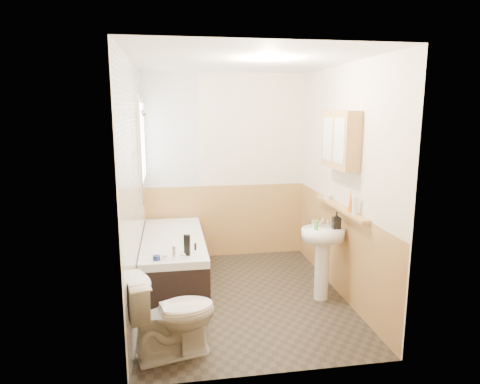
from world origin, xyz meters
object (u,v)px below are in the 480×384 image
object	(u,v)px
toilet	(172,315)
pine_shelf	(340,208)
bathtub	(174,259)
sink	(322,249)
medicine_cabinet	(340,140)

from	to	relation	value
toilet	pine_shelf	distance (m)	2.10
bathtub	sink	world-z (taller)	sink
pine_shelf	medicine_cabinet	bearing A→B (deg)	159.44
toilet	sink	world-z (taller)	sink
bathtub	toilet	size ratio (longest dim) A/B	2.33
sink	pine_shelf	world-z (taller)	pine_shelf
bathtub	toilet	world-z (taller)	toilet
sink	medicine_cabinet	distance (m)	1.17
toilet	medicine_cabinet	bearing A→B (deg)	-77.06
sink	medicine_cabinet	xyz separation A→B (m)	(0.17, 0.06, 1.16)
toilet	medicine_cabinet	size ratio (longest dim) A/B	1.12
bathtub	medicine_cabinet	world-z (taller)	medicine_cabinet
toilet	bathtub	bearing A→B (deg)	-14.83
bathtub	sink	xyz separation A→B (m)	(1.57, -0.67, 0.27)
toilet	sink	distance (m)	1.81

